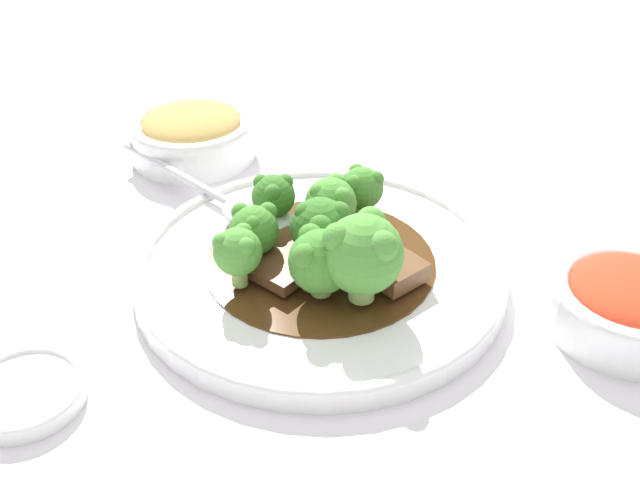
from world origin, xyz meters
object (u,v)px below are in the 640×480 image
Objects in this scene: beef_strip_2 at (380,261)px; side_bowl_kimchi at (630,303)px; sauce_dish at (24,392)px; broccoli_floret_7 at (363,253)px; broccoli_floret_0 at (323,229)px; serving_spoon at (244,208)px; broccoli_floret_2 at (318,260)px; side_bowl_appetizer at (192,133)px; broccoli_floret_6 at (254,227)px; main_plate at (320,266)px; broccoli_floret_3 at (273,195)px; broccoli_floret_4 at (331,202)px; broccoli_floret_1 at (238,251)px; beef_strip_0 at (274,270)px; beef_strip_1 at (288,251)px; broccoli_floret_5 at (362,188)px.

side_bowl_kimchi is at bearing 74.45° from beef_strip_2.
broccoli_floret_7 is at bearing 109.42° from sauce_dish.
broccoli_floret_0 is 0.09m from serving_spoon.
side_bowl_kimchi is (0.02, 0.21, -0.02)m from broccoli_floret_2.
broccoli_floret_6 is at bearing 20.22° from side_bowl_appetizer.
broccoli_floret_7 is (0.03, -0.02, 0.03)m from beef_strip_2.
broccoli_floret_0 is 0.75× the size of broccoli_floret_7.
beef_strip_2 is at bearing 78.27° from broccoli_floret_6.
broccoli_floret_3 is at bearing -142.72° from main_plate.
broccoli_floret_4 reaches higher than side_bowl_kimchi.
broccoli_floret_4 is 0.21m from side_bowl_appetizer.
broccoli_floret_1 is 0.24m from side_bowl_appetizer.
main_plate is 0.09m from serving_spoon.
broccoli_floret_4 is (-0.05, 0.04, 0.02)m from beef_strip_0.
side_bowl_kimchi is 0.90× the size of side_bowl_appetizer.
sauce_dish is (0.12, -0.16, -0.02)m from beef_strip_1.
beef_strip_2 is at bearing 115.45° from sauce_dish.
broccoli_floret_3 is at bearing 164.05° from broccoli_floret_6.
sauce_dish is at bearing -46.92° from broccoli_floret_6.
broccoli_floret_1 is 0.08m from broccoli_floret_3.
broccoli_floret_7 reaches higher than main_plate.
broccoli_floret_6 is at bearing -150.42° from beef_strip_0.
broccoli_floret_1 reaches higher than side_bowl_appetizer.
broccoli_floret_0 is 1.13× the size of broccoli_floret_5.
broccoli_floret_3 is (-0.06, -0.08, 0.02)m from beef_strip_2.
broccoli_floret_7 is at bearing 29.67° from main_plate.
beef_strip_1 is 1.37× the size of broccoli_floret_6.
broccoli_floret_7 is 0.86× the size of sauce_dish.
broccoli_floret_5 is 0.10m from broccoli_floret_6.
serving_spoon is at bearing -125.88° from beef_strip_2.
broccoli_floret_1 reaches higher than main_plate.
beef_strip_1 is 0.07m from beef_strip_2.
broccoli_floret_0 reaches higher than broccoli_floret_6.
broccoli_floret_4 is (-0.05, -0.03, 0.02)m from beef_strip_2.
sauce_dish is at bearing -56.11° from beef_strip_0.
broccoli_floret_4 is at bearing 72.24° from broccoli_floret_3.
sauce_dish is at bearing -66.03° from broccoli_floret_2.
broccoli_floret_0 is 0.07m from broccoli_floret_5.
sauce_dish is at bearing -54.25° from broccoli_floret_1.
broccoli_floret_3 is 0.05m from broccoli_floret_4.
broccoli_floret_2 is 1.17× the size of broccoli_floret_3.
sauce_dish is at bearing -57.27° from broccoli_floret_0.
broccoli_floret_1 is 0.60× the size of sauce_dish.
beef_strip_0 is 0.03m from broccoli_floret_1.
broccoli_floret_1 is at bearing -64.53° from broccoli_floret_0.
beef_strip_0 is at bearing 21.40° from side_bowl_appetizer.
broccoli_floret_1 is 0.04m from broccoli_floret_6.
broccoli_floret_0 is 0.45× the size of side_bowl_kimchi.
broccoli_floret_7 is at bearing 30.82° from side_bowl_appetizer.
broccoli_floret_1 is 1.08× the size of broccoli_floret_3.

